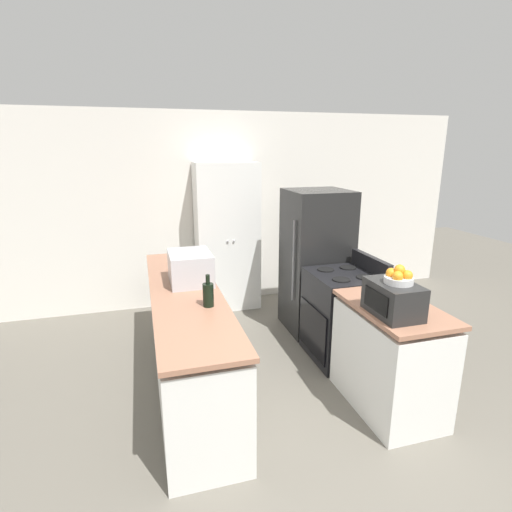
% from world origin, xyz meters
% --- Properties ---
extents(ground_plane, '(14.00, 14.00, 0.00)m').
position_xyz_m(ground_plane, '(0.00, 0.00, 0.00)').
color(ground_plane, '#666056').
extents(wall_back, '(7.00, 0.06, 2.60)m').
position_xyz_m(wall_back, '(0.00, 3.42, 1.30)').
color(wall_back, silver).
rests_on(wall_back, ground_plane).
extents(counter_left, '(0.60, 2.65, 0.91)m').
position_xyz_m(counter_left, '(-0.79, 1.43, 0.44)').
color(counter_left, silver).
rests_on(counter_left, ground_plane).
extents(counter_right, '(0.60, 0.97, 0.91)m').
position_xyz_m(counter_right, '(0.79, 0.59, 0.44)').
color(counter_right, silver).
rests_on(counter_right, ground_plane).
extents(pantry_cabinet, '(0.82, 0.48, 1.96)m').
position_xyz_m(pantry_cabinet, '(-0.03, 3.14, 0.98)').
color(pantry_cabinet, white).
rests_on(pantry_cabinet, ground_plane).
extents(stove, '(0.66, 0.71, 1.07)m').
position_xyz_m(stove, '(0.81, 1.45, 0.46)').
color(stove, black).
rests_on(stove, ground_plane).
extents(refrigerator, '(0.71, 0.69, 1.67)m').
position_xyz_m(refrigerator, '(0.83, 2.18, 0.84)').
color(refrigerator, black).
rests_on(refrigerator, ground_plane).
extents(microwave, '(0.39, 0.48, 0.29)m').
position_xyz_m(microwave, '(-0.71, 1.62, 1.06)').
color(microwave, '#B2B2B7').
rests_on(microwave, counter_left).
extents(wine_bottle, '(0.09, 0.09, 0.26)m').
position_xyz_m(wine_bottle, '(-0.65, 1.00, 1.01)').
color(wine_bottle, black).
rests_on(wine_bottle, counter_left).
extents(toaster_oven, '(0.30, 0.43, 0.25)m').
position_xyz_m(toaster_oven, '(0.66, 0.44, 1.04)').
color(toaster_oven, black).
rests_on(toaster_oven, counter_right).
extents(fruit_bowl, '(0.21, 0.21, 0.14)m').
position_xyz_m(fruit_bowl, '(0.68, 0.43, 1.22)').
color(fruit_bowl, silver).
rests_on(fruit_bowl, toaster_oven).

